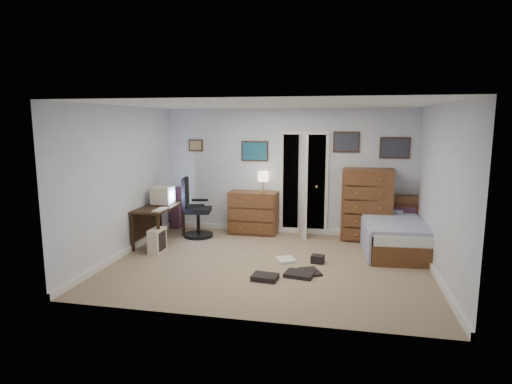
% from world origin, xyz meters
% --- Properties ---
extents(floor, '(5.00, 4.00, 0.02)m').
position_xyz_m(floor, '(0.00, 0.00, -0.01)').
color(floor, '#86735C').
rests_on(floor, ground).
extents(computer_desk, '(0.57, 1.22, 0.70)m').
position_xyz_m(computer_desk, '(-2.28, 0.73, 0.54)').
color(computer_desk, '#311C10').
rests_on(computer_desk, floor).
extents(crt_monitor, '(0.37, 0.34, 0.34)m').
position_xyz_m(crt_monitor, '(-2.18, 0.88, 0.88)').
color(crt_monitor, beige).
rests_on(crt_monitor, computer_desk).
extents(keyboard, '(0.14, 0.38, 0.02)m').
position_xyz_m(keyboard, '(-2.02, 0.38, 0.71)').
color(keyboard, beige).
rests_on(keyboard, computer_desk).
extents(pc_tower, '(0.20, 0.39, 0.42)m').
position_xyz_m(pc_tower, '(-2.00, 0.18, 0.21)').
color(pc_tower, beige).
rests_on(pc_tower, floor).
extents(office_chair, '(0.66, 0.66, 1.17)m').
position_xyz_m(office_chair, '(-1.70, 1.28, 0.45)').
color(office_chair, black).
rests_on(office_chair, floor).
extents(media_stack, '(0.18, 0.18, 0.88)m').
position_xyz_m(media_stack, '(-2.32, 1.86, 0.44)').
color(media_stack, maroon).
rests_on(media_stack, floor).
extents(low_dresser, '(0.96, 0.48, 0.85)m').
position_xyz_m(low_dresser, '(-0.64, 1.77, 0.43)').
color(low_dresser, brown).
rests_on(low_dresser, floor).
extents(table_lamp, '(0.21, 0.21, 0.41)m').
position_xyz_m(table_lamp, '(-0.44, 1.77, 1.16)').
color(table_lamp, gold).
rests_on(table_lamp, low_dresser).
extents(doorway, '(0.96, 1.12, 2.05)m').
position_xyz_m(doorway, '(0.35, 2.27, 1.00)').
color(doorway, black).
rests_on(doorway, floor).
extents(tall_dresser, '(0.97, 0.61, 1.37)m').
position_xyz_m(tall_dresser, '(1.58, 1.75, 0.68)').
color(tall_dresser, brown).
rests_on(tall_dresser, floor).
extents(headboard_bookcase, '(0.97, 0.29, 0.86)m').
position_xyz_m(headboard_bookcase, '(2.08, 1.86, 0.46)').
color(headboard_bookcase, brown).
rests_on(headboard_bookcase, floor).
extents(bed, '(1.11, 1.92, 0.61)m').
position_xyz_m(bed, '(1.99, 1.12, 0.29)').
color(bed, brown).
rests_on(bed, floor).
extents(wall_posters, '(4.38, 0.04, 0.60)m').
position_xyz_m(wall_posters, '(0.57, 1.98, 1.75)').
color(wall_posters, '#331E11').
rests_on(wall_posters, floor).
extents(floor_clutter, '(1.00, 1.23, 0.13)m').
position_xyz_m(floor_clutter, '(0.41, -0.32, 0.03)').
color(floor_clutter, black).
rests_on(floor_clutter, floor).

